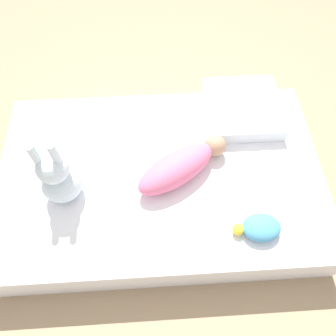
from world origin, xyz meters
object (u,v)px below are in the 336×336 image
swaddled_baby (181,166)px  pillow (242,109)px  bunny_plush (58,178)px  turtle_plush (260,228)px

swaddled_baby → pillow: 0.48m
bunny_plush → pillow: bearing=-154.8°
pillow → bunny_plush: (0.86, 0.40, 0.09)m
swaddled_baby → pillow: (-0.34, -0.34, -0.03)m
swaddled_baby → turtle_plush: swaddled_baby is taller
turtle_plush → swaddled_baby: bearing=-44.5°
pillow → turtle_plush: (0.04, 0.63, -0.00)m
bunny_plush → turtle_plush: (-0.82, 0.23, -0.10)m
swaddled_baby → bunny_plush: bunny_plush is taller
swaddled_baby → turtle_plush: size_ratio=2.25×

